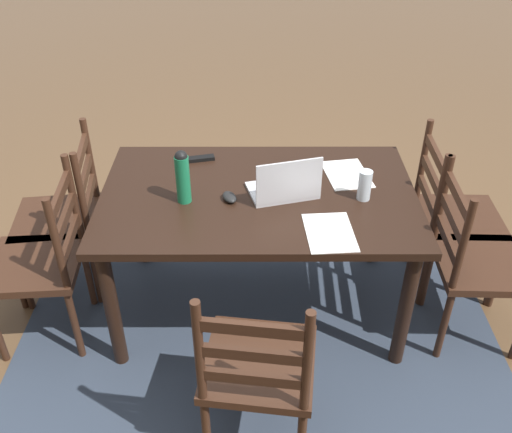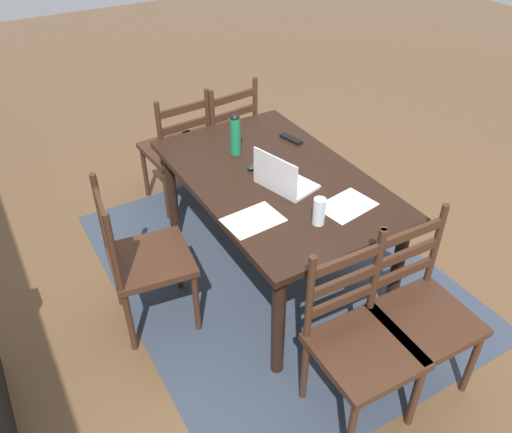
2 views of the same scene
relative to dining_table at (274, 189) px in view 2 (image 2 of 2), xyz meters
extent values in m
plane|color=brown|center=(0.00, 0.00, -0.65)|extent=(14.00, 14.00, 0.00)
cube|color=#333D4C|center=(0.00, 0.00, -0.65)|extent=(2.50, 1.95, 0.01)
cube|color=black|center=(0.00, 0.00, 0.07)|extent=(1.54, 0.96, 0.04)
cylinder|color=black|center=(-0.69, -0.40, -0.30)|extent=(0.07, 0.07, 0.70)
cylinder|color=black|center=(0.69, -0.40, -0.30)|extent=(0.07, 0.07, 0.70)
cylinder|color=black|center=(-0.69, 0.40, -0.30)|extent=(0.07, 0.07, 0.70)
cylinder|color=black|center=(0.69, 0.40, -0.30)|extent=(0.07, 0.07, 0.70)
cube|color=#3D2316|center=(-1.10, -0.19, -0.20)|extent=(0.45, 0.45, 0.04)
cylinder|color=#3D2316|center=(-1.30, -0.38, -0.44)|extent=(0.04, 0.04, 0.43)
cylinder|color=#3D2316|center=(-1.29, 0.00, -0.44)|extent=(0.04, 0.04, 0.43)
cylinder|color=#3D2316|center=(-0.92, -0.39, -0.44)|extent=(0.04, 0.04, 0.43)
cylinder|color=#3D2316|center=(-0.91, -0.01, -0.44)|extent=(0.04, 0.04, 0.43)
cylinder|color=#3D2316|center=(-0.91, -0.39, 0.05)|extent=(0.04, 0.04, 0.50)
cylinder|color=#3D2316|center=(-0.90, -0.01, 0.05)|extent=(0.04, 0.04, 0.50)
cube|color=#3D2316|center=(-0.90, -0.20, -0.05)|extent=(0.03, 0.36, 0.05)
cube|color=#3D2316|center=(-0.90, -0.20, 0.07)|extent=(0.03, 0.36, 0.05)
cube|color=#3D2316|center=(-0.90, -0.20, 0.20)|extent=(0.03, 0.36, 0.05)
cube|color=#3D2316|center=(1.10, -0.19, -0.20)|extent=(0.49, 0.49, 0.04)
cylinder|color=#3D2316|center=(1.27, 0.02, -0.44)|extent=(0.04, 0.04, 0.43)
cylinder|color=#3D2316|center=(1.31, -0.36, -0.44)|extent=(0.04, 0.04, 0.43)
cylinder|color=#3D2316|center=(0.89, -0.03, -0.44)|extent=(0.04, 0.04, 0.43)
cylinder|color=#3D2316|center=(0.94, -0.40, -0.44)|extent=(0.04, 0.04, 0.43)
cylinder|color=#3D2316|center=(0.88, -0.03, 0.05)|extent=(0.04, 0.04, 0.50)
cylinder|color=#3D2316|center=(0.93, -0.41, 0.05)|extent=(0.04, 0.04, 0.50)
cube|color=#3D2316|center=(0.90, -0.22, -0.05)|extent=(0.07, 0.36, 0.05)
cube|color=#3D2316|center=(0.90, -0.22, 0.07)|extent=(0.07, 0.36, 0.05)
cube|color=#3D2316|center=(0.90, -0.22, 0.20)|extent=(0.07, 0.36, 0.05)
cube|color=#3D2316|center=(-1.10, 0.19, -0.20)|extent=(0.45, 0.45, 0.04)
cylinder|color=#3D2316|center=(-1.30, 0.01, -0.44)|extent=(0.04, 0.04, 0.43)
cylinder|color=#3D2316|center=(-1.29, 0.39, -0.44)|extent=(0.04, 0.04, 0.43)
cylinder|color=#3D2316|center=(-0.92, 0.00, -0.44)|extent=(0.04, 0.04, 0.43)
cylinder|color=#3D2316|center=(-0.91, 0.38, -0.44)|extent=(0.04, 0.04, 0.43)
cylinder|color=#3D2316|center=(-0.91, 0.00, 0.05)|extent=(0.04, 0.04, 0.50)
cylinder|color=#3D2316|center=(-0.90, 0.38, 0.05)|extent=(0.04, 0.04, 0.50)
cube|color=#3D2316|center=(-0.90, 0.19, -0.05)|extent=(0.03, 0.36, 0.05)
cube|color=#3D2316|center=(-0.90, 0.19, 0.07)|extent=(0.03, 0.36, 0.05)
cube|color=#3D2316|center=(-0.90, 0.19, 0.20)|extent=(0.03, 0.36, 0.05)
cube|color=#3D2316|center=(1.10, 0.19, -0.20)|extent=(0.47, 0.47, 0.04)
cylinder|color=#3D2316|center=(1.28, 0.39, -0.44)|extent=(0.04, 0.04, 0.43)
cylinder|color=#3D2316|center=(1.31, 0.02, -0.44)|extent=(0.04, 0.04, 0.43)
cylinder|color=#3D2316|center=(0.90, 0.37, -0.44)|extent=(0.04, 0.04, 0.43)
cylinder|color=#3D2316|center=(0.93, -0.01, -0.44)|extent=(0.04, 0.04, 0.43)
cylinder|color=#3D2316|center=(0.89, 0.37, 0.05)|extent=(0.04, 0.04, 0.50)
cylinder|color=#3D2316|center=(0.92, -0.01, 0.05)|extent=(0.04, 0.04, 0.50)
cube|color=#3D2316|center=(0.90, 0.18, -0.05)|extent=(0.05, 0.36, 0.05)
cube|color=#3D2316|center=(0.90, 0.18, 0.07)|extent=(0.05, 0.36, 0.05)
cube|color=#3D2316|center=(0.90, 0.18, 0.20)|extent=(0.05, 0.36, 0.05)
cube|color=#3D2316|center=(0.00, 0.81, -0.20)|extent=(0.49, 0.49, 0.04)
cylinder|color=#3D2316|center=(0.16, 0.60, -0.44)|extent=(0.04, 0.04, 0.43)
cylinder|color=#3D2316|center=(-0.21, 0.65, -0.44)|extent=(0.04, 0.04, 0.43)
cylinder|color=#3D2316|center=(0.21, 0.97, -0.44)|extent=(0.04, 0.04, 0.43)
cylinder|color=#3D2316|center=(-0.16, 1.02, -0.44)|extent=(0.04, 0.04, 0.43)
cylinder|color=#3D2316|center=(0.21, 0.98, 0.05)|extent=(0.04, 0.04, 0.50)
cylinder|color=#3D2316|center=(-0.16, 1.03, 0.05)|extent=(0.04, 0.04, 0.50)
cube|color=#3D2316|center=(0.03, 1.01, -0.05)|extent=(0.36, 0.07, 0.05)
cube|color=#3D2316|center=(0.03, 1.01, 0.07)|extent=(0.36, 0.07, 0.05)
cube|color=#3D2316|center=(0.03, 1.01, 0.20)|extent=(0.36, 0.07, 0.05)
cube|color=silver|center=(-0.11, -0.01, 0.10)|extent=(0.37, 0.30, 0.02)
cube|color=silver|center=(-0.14, 0.09, 0.21)|extent=(0.31, 0.09, 0.21)
cube|color=#A5CCEA|center=(-0.14, 0.09, 0.21)|extent=(0.29, 0.08, 0.19)
cylinder|color=#197247|center=(0.35, 0.07, 0.21)|extent=(0.07, 0.07, 0.24)
sphere|color=black|center=(0.35, 0.07, 0.33)|extent=(0.06, 0.06, 0.06)
cylinder|color=silver|center=(-0.50, 0.05, 0.17)|extent=(0.06, 0.06, 0.15)
ellipsoid|color=black|center=(0.14, 0.06, 0.11)|extent=(0.09, 0.12, 0.03)
cube|color=black|center=(0.32, -0.33, 0.10)|extent=(0.18, 0.08, 0.02)
cube|color=white|center=(-0.31, 0.33, 0.09)|extent=(0.23, 0.31, 0.00)
cube|color=white|center=(-0.46, -0.17, 0.09)|extent=(0.26, 0.33, 0.00)
camera|label=1|loc=(0.02, 2.35, 1.59)|focal=39.98mm
camera|label=2|loc=(-2.20, 1.41, 1.72)|focal=36.57mm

